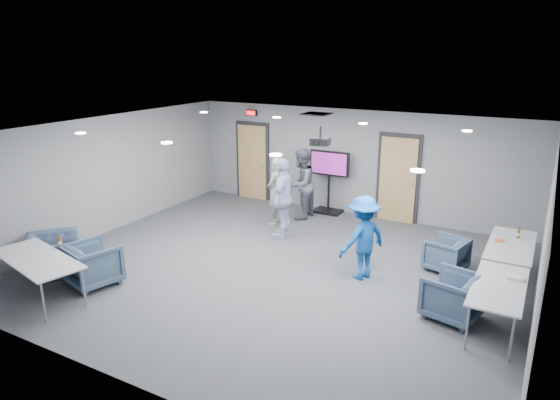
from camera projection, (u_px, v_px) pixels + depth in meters
The scene contains 28 objects.
floor at pixel (277, 268), 9.78m from camera, with size 9.00×9.00×0.00m, color #33373B.
ceiling at pixel (276, 131), 9.01m from camera, with size 9.00×9.00×0.00m, color white.
wall_back at pixel (353, 163), 12.75m from camera, with size 9.00×0.02×2.70m, color slate.
wall_front at pixel (115, 287), 6.04m from camera, with size 9.00×0.02×2.70m, color slate.
wall_left at pixel (106, 175), 11.48m from camera, with size 0.02×8.00×2.70m, color slate.
wall_right at pixel (544, 246), 7.31m from camera, with size 0.02×8.00×2.70m, color slate.
door_left at pixel (253, 162), 14.18m from camera, with size 1.06×0.17×2.24m.
door_right at pixel (398, 179), 12.24m from camera, with size 1.06×0.17×2.24m.
exit_sign at pixel (251, 113), 13.77m from camera, with size 0.32×0.08×0.16m.
hvac_diffuser at pixel (317, 114), 11.59m from camera, with size 0.60×0.60×0.03m, color black.
downlights at pixel (276, 132), 9.01m from camera, with size 6.18×3.78×0.02m.
person_a at pixel (276, 191), 12.05m from camera, with size 0.61×0.40×1.66m, color gray.
person_b at pixel (301, 184), 12.48m from camera, with size 0.87×0.68×1.79m, color #545965.
person_c at pixel (283, 198), 11.19m from camera, with size 1.08×0.45×1.83m, color #B2C2E5.
person_d at pixel (363, 238), 9.18m from camera, with size 1.03×0.59×1.59m, color #174A97.
chair_right_a at pixel (446, 254), 9.62m from camera, with size 0.70×0.73×0.66m, color #3A4E64.
chair_right_b at pixel (452, 296), 7.88m from camera, with size 0.80×0.82×0.75m, color #3C4D67.
chair_front_a at pixel (93, 264), 9.02m from camera, with size 0.84×0.86×0.78m, color #3B4F66.
chair_front_b at pixel (53, 255), 9.55m from camera, with size 1.07×0.94×0.70m, color #384961.
table_right_a at pixel (511, 246), 9.06m from camera, with size 0.77×1.85×0.73m.
table_right_b at pixel (499, 288), 7.46m from camera, with size 0.74×1.77×0.73m.
table_front_left at pixel (37, 260), 8.45m from camera, with size 2.10×1.24×0.73m.
bottle_front at pixel (60, 242), 8.88m from camera, with size 0.07×0.07×0.25m.
bottle_right at pixel (518, 234), 9.31m from camera, with size 0.06×0.06×0.23m.
snack_box at pixel (499, 240), 9.18m from camera, with size 0.16×0.11×0.04m, color #D96136.
wrapper at pixel (515, 278), 7.64m from camera, with size 0.23×0.16×0.05m, color silver.
tv_stand at pixel (329, 178), 12.91m from camera, with size 1.07×0.51×1.64m.
projector at pixel (320, 141), 9.72m from camera, with size 0.42×0.39×0.36m.
Camera 1 is at (4.40, -7.83, 4.10)m, focal length 32.00 mm.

